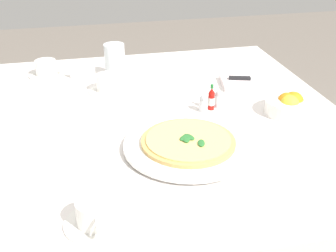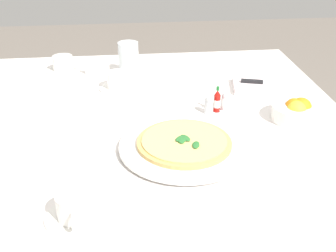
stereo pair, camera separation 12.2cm
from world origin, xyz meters
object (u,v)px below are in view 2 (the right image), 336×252
at_px(pizza_plate, 184,147).
at_px(coffee_cup_left_edge, 118,82).
at_px(pepper_shaker, 209,106).
at_px(citrus_bowl, 297,111).
at_px(dinner_knife, 267,83).
at_px(coffee_cup_near_left, 75,208).
at_px(coffee_cup_far_left, 63,64).
at_px(hot_sauce_bottle, 217,101).
at_px(pizza, 184,142).
at_px(napkin_folded, 265,86).
at_px(menu_card, 97,68).
at_px(water_glass_back_corner, 129,61).
at_px(salt_shaker, 225,102).

bearing_deg(pizza_plate, coffee_cup_left_edge, 111.36).
xyz_separation_m(pizza_plate, pepper_shaker, (0.10, 0.21, 0.01)).
bearing_deg(citrus_bowl, dinner_knife, 94.46).
relative_size(pizza_plate, coffee_cup_near_left, 2.58).
height_order(coffee_cup_far_left, hot_sauce_bottle, hot_sauce_bottle).
distance_m(pizza, napkin_folded, 0.51).
relative_size(citrus_bowl, menu_card, 1.68).
relative_size(napkin_folded, pepper_shaker, 4.25).
height_order(pizza, dinner_knife, pizza).
height_order(coffee_cup_near_left, coffee_cup_far_left, coffee_cup_near_left).
relative_size(water_glass_back_corner, pepper_shaker, 2.26).
xyz_separation_m(napkin_folded, citrus_bowl, (0.02, -0.24, 0.02)).
bearing_deg(menu_card, coffee_cup_left_edge, -50.02).
distance_m(hot_sauce_bottle, menu_card, 0.52).
xyz_separation_m(pizza, citrus_bowl, (0.36, 0.14, 0.00)).
height_order(napkin_folded, hot_sauce_bottle, hot_sauce_bottle).
bearing_deg(napkin_folded, coffee_cup_near_left, -123.68).
xyz_separation_m(pizza, salt_shaker, (0.16, 0.23, 0.00)).
distance_m(citrus_bowl, hot_sauce_bottle, 0.24).
distance_m(coffee_cup_far_left, pepper_shaker, 0.64).
bearing_deg(pepper_shaker, hot_sauce_bottle, 19.65).
bearing_deg(salt_shaker, water_glass_back_corner, 132.08).
distance_m(coffee_cup_left_edge, salt_shaker, 0.38).
relative_size(pizza_plate, salt_shaker, 6.08).
bearing_deg(pepper_shaker, coffee_cup_left_edge, 141.17).
bearing_deg(dinner_knife, coffee_cup_left_edge, -169.89).
relative_size(coffee_cup_far_left, hot_sauce_bottle, 1.58).
relative_size(coffee_cup_near_left, pepper_shaker, 2.36).
bearing_deg(coffee_cup_near_left, napkin_folded, 46.28).
distance_m(coffee_cup_far_left, menu_card, 0.14).
distance_m(dinner_knife, citrus_bowl, 0.24).
distance_m(pizza_plate, coffee_cup_left_edge, 0.46).
xyz_separation_m(pizza, dinner_knife, (0.34, 0.38, -0.00)).
bearing_deg(menu_card, pizza, -55.60).
distance_m(coffee_cup_far_left, hot_sauce_bottle, 0.65).
height_order(water_glass_back_corner, napkin_folded, water_glass_back_corner).
bearing_deg(water_glass_back_corner, coffee_cup_left_edge, -108.13).
height_order(coffee_cup_far_left, napkin_folded, coffee_cup_far_left).
xyz_separation_m(citrus_bowl, pepper_shaker, (-0.25, 0.07, -0.00)).
distance_m(pizza_plate, citrus_bowl, 0.38).
bearing_deg(water_glass_back_corner, menu_card, 170.64).
height_order(coffee_cup_near_left, menu_card, same).
height_order(pizza, water_glass_back_corner, water_glass_back_corner).
relative_size(coffee_cup_near_left, salt_shaker, 2.36).
height_order(water_glass_back_corner, hot_sauce_bottle, water_glass_back_corner).
bearing_deg(hot_sauce_bottle, pizza_plate, -121.11).
relative_size(citrus_bowl, salt_shaker, 2.67).
height_order(coffee_cup_near_left, citrus_bowl, citrus_bowl).
bearing_deg(dinner_knife, menu_card, 177.85).
xyz_separation_m(pizza, hot_sauce_bottle, (0.13, 0.22, 0.01)).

